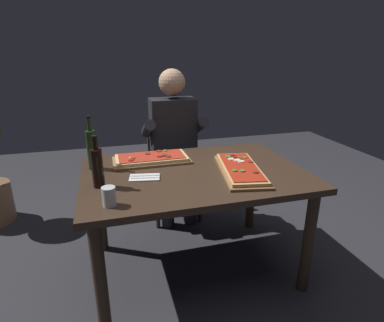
# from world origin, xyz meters

# --- Properties ---
(ground_plane) EXTENTS (6.40, 6.40, 0.00)m
(ground_plane) POSITION_xyz_m (0.00, 0.00, 0.00)
(ground_plane) COLOR #2D2D33
(dining_table) EXTENTS (1.40, 0.96, 0.74)m
(dining_table) POSITION_xyz_m (0.00, 0.00, 0.64)
(dining_table) COLOR #3D2B1E
(dining_table) RESTS_ON ground_plane
(pizza_rectangular_front) EXTENTS (0.52, 0.26, 0.05)m
(pizza_rectangular_front) POSITION_xyz_m (-0.24, 0.25, 0.76)
(pizza_rectangular_front) COLOR olive
(pizza_rectangular_front) RESTS_ON dining_table
(pizza_rectangular_left) EXTENTS (0.35, 0.62, 0.05)m
(pizza_rectangular_left) POSITION_xyz_m (0.28, -0.10, 0.76)
(pizza_rectangular_left) COLOR brown
(pizza_rectangular_left) RESTS_ON dining_table
(wine_bottle_dark) EXTENTS (0.07, 0.07, 0.30)m
(wine_bottle_dark) POSITION_xyz_m (-0.59, -0.09, 0.86)
(wine_bottle_dark) COLOR black
(wine_bottle_dark) RESTS_ON dining_table
(oil_bottle_amber) EXTENTS (0.06, 0.06, 0.35)m
(oil_bottle_amber) POSITION_xyz_m (-0.62, 0.22, 0.88)
(oil_bottle_amber) COLOR #233819
(oil_bottle_amber) RESTS_ON dining_table
(tumbler_near_camera) EXTENTS (0.07, 0.07, 0.10)m
(tumbler_near_camera) POSITION_xyz_m (-0.54, -0.34, 0.78)
(tumbler_near_camera) COLOR silver
(tumbler_near_camera) RESTS_ON dining_table
(napkin_cutlery_set) EXTENTS (0.20, 0.14, 0.01)m
(napkin_cutlery_set) POSITION_xyz_m (-0.32, -0.04, 0.74)
(napkin_cutlery_set) COLOR white
(napkin_cutlery_set) RESTS_ON dining_table
(diner_chair) EXTENTS (0.44, 0.44, 0.87)m
(diner_chair) POSITION_xyz_m (0.03, 0.86, 0.49)
(diner_chair) COLOR #3D2B1E
(diner_chair) RESTS_ON ground_plane
(seated_diner) EXTENTS (0.53, 0.41, 1.33)m
(seated_diner) POSITION_xyz_m (0.03, 0.74, 0.74)
(seated_diner) COLOR #23232D
(seated_diner) RESTS_ON ground_plane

